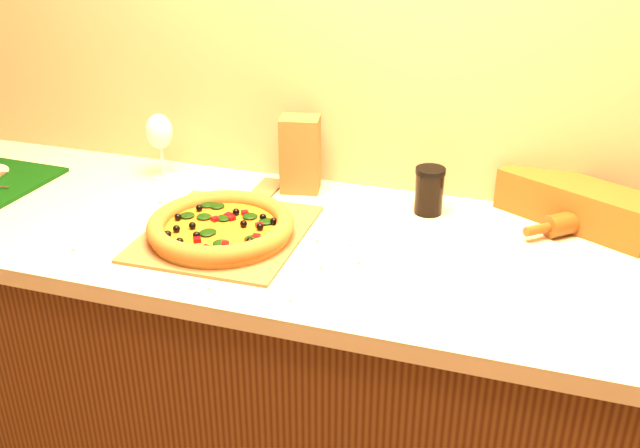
{
  "coord_description": "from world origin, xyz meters",
  "views": [
    {
      "loc": [
        0.35,
        0.06,
        1.64
      ],
      "look_at": [
        -0.08,
        1.38,
        0.96
      ],
      "focal_mm": 40.0,
      "sensor_mm": 36.0,
      "label": 1
    }
  ],
  "objects": [
    {
      "name": "cabinet",
      "position": [
        0.0,
        1.43,
        0.43
      ],
      "size": [
        2.8,
        0.65,
        0.86
      ],
      "primitive_type": "cube",
      "color": "#441E0E",
      "rests_on": "ground"
    },
    {
      "name": "paper_bag",
      "position": [
        -0.23,
        1.67,
        1.0
      ],
      "size": [
        0.11,
        0.1,
        0.2
      ],
      "primitive_type": "cube",
      "rotation": [
        0.0,
        0.0,
        0.2
      ],
      "color": "brown",
      "rests_on": "countertop"
    },
    {
      "name": "dark_jar",
      "position": [
        0.11,
        1.63,
        0.96
      ],
      "size": [
        0.07,
        0.07,
        0.12
      ],
      "color": "black",
      "rests_on": "countertop"
    },
    {
      "name": "bread_bag",
      "position": [
        0.45,
        1.68,
        0.95
      ],
      "size": [
        0.38,
        0.28,
        0.1
      ],
      "primitive_type": "cube",
      "rotation": [
        0.0,
        0.0,
        -0.49
      ],
      "color": "brown",
      "rests_on": "countertop"
    },
    {
      "name": "pizza_peel",
      "position": [
        -0.31,
        1.39,
        0.9
      ],
      "size": [
        0.36,
        0.53,
        0.01
      ],
      "rotation": [
        0.0,
        0.0,
        0.02
      ],
      "color": "brown",
      "rests_on": "countertop"
    },
    {
      "name": "pizza",
      "position": [
        -0.31,
        1.35,
        0.93
      ],
      "size": [
        0.33,
        0.33,
        0.05
      ],
      "color": "gold",
      "rests_on": "pizza_peel"
    },
    {
      "name": "rolling_pin",
      "position": [
        0.49,
        1.67,
        0.93
      ],
      "size": [
        0.31,
        0.27,
        0.05
      ],
      "rotation": [
        0.0,
        0.0,
        0.72
      ],
      "color": "#5B320F",
      "rests_on": "countertop"
    },
    {
      "name": "countertop",
      "position": [
        0.0,
        1.43,
        0.88
      ],
      "size": [
        2.84,
        0.68,
        0.04
      ],
      "primitive_type": "cube",
      "color": "beige",
      "rests_on": "cabinet"
    },
    {
      "name": "wine_glass",
      "position": [
        -0.61,
        1.64,
        1.03
      ],
      "size": [
        0.07,
        0.07,
        0.18
      ],
      "color": "silver",
      "rests_on": "countertop"
    }
  ]
}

